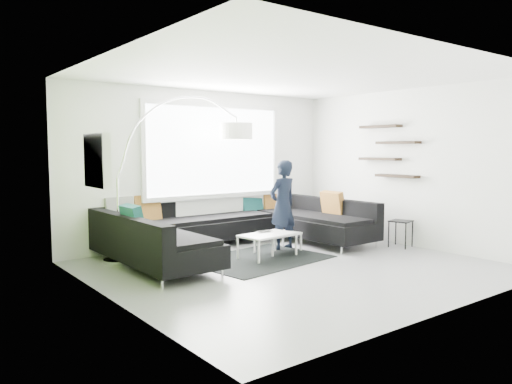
% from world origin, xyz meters
% --- Properties ---
extents(ground, '(5.50, 5.50, 0.00)m').
position_xyz_m(ground, '(0.00, 0.00, 0.00)').
color(ground, gray).
rests_on(ground, ground).
extents(room_shell, '(5.54, 5.04, 2.82)m').
position_xyz_m(room_shell, '(0.04, 0.21, 1.81)').
color(room_shell, white).
rests_on(room_shell, ground).
extents(sectional_sofa, '(4.36, 2.75, 0.93)m').
position_xyz_m(sectional_sofa, '(-0.00, 1.39, 0.41)').
color(sectional_sofa, black).
rests_on(sectional_sofa, ground).
extents(rug, '(2.27, 1.78, 0.01)m').
position_xyz_m(rug, '(-0.10, 0.72, 0.01)').
color(rug, black).
rests_on(rug, ground).
extents(coffee_table, '(1.24, 0.82, 0.38)m').
position_xyz_m(coffee_table, '(0.30, 0.86, 0.19)').
color(coffee_table, silver).
rests_on(coffee_table, ground).
extents(arc_lamp, '(2.52, 1.10, 2.61)m').
position_xyz_m(arc_lamp, '(-1.93, 1.86, 1.30)').
color(arc_lamp, silver).
rests_on(arc_lamp, ground).
extents(side_table, '(0.42, 0.42, 0.47)m').
position_xyz_m(side_table, '(2.50, -0.01, 0.24)').
color(side_table, black).
rests_on(side_table, ground).
extents(person, '(0.62, 0.46, 1.54)m').
position_xyz_m(person, '(0.73, 1.13, 0.77)').
color(person, black).
rests_on(person, ground).
extents(laptop, '(0.30, 0.21, 0.02)m').
position_xyz_m(laptop, '(0.16, 0.89, 0.39)').
color(laptop, black).
rests_on(laptop, coffee_table).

